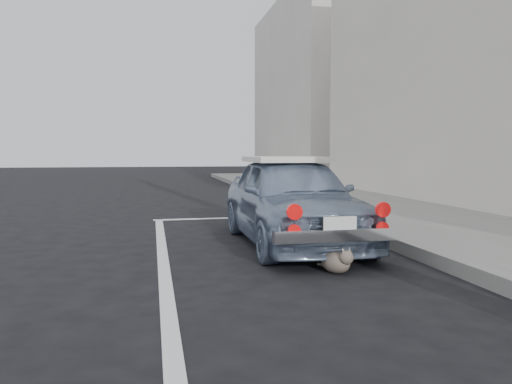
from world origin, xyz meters
TOP-DOWN VIEW (x-y plane):
  - building_far at (6.35, 20.00)m, footprint 3.50×10.00m
  - pline_front at (0.50, 6.50)m, footprint 3.00×0.12m
  - pline_side at (-0.90, 3.00)m, footprint 0.12×7.00m
  - retro_coupe at (0.74, 3.86)m, footprint 1.35×3.37m
  - cat at (0.74, 2.26)m, footprint 0.33×0.49m

SIDE VIEW (x-z plane):
  - pline_front at x=0.50m, z-range 0.00..0.01m
  - pline_side at x=-0.90m, z-range 0.00..0.01m
  - cat at x=0.74m, z-range -0.01..0.26m
  - retro_coupe at x=0.74m, z-range 0.01..1.15m
  - building_far at x=6.35m, z-range 0.00..8.00m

